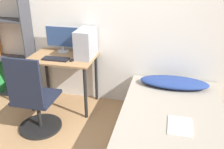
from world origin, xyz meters
TOP-DOWN VIEW (x-y plane):
  - wall_back at (0.00, 1.41)m, footprint 8.00×0.05m
  - desk at (-0.48, 1.09)m, footprint 0.90×0.61m
  - bookshelf at (-1.55, 1.25)m, footprint 0.72×0.28m
  - office_chair at (-0.59, 0.41)m, footprint 0.54×0.54m
  - bed at (1.04, 0.40)m, footprint 1.17×1.99m
  - pillow at (1.04, 1.13)m, footprint 0.89×0.36m
  - magazine at (1.11, 0.24)m, footprint 0.24×0.32m
  - monitor at (-0.55, 1.29)m, footprint 0.50×0.17m
  - keyboard at (-0.53, 0.96)m, footprint 0.36×0.14m
  - pc_tower at (-0.16, 1.16)m, footprint 0.22×0.41m
  - mouse at (-0.30, 0.96)m, footprint 0.06×0.09m

SIDE VIEW (x-z plane):
  - bed at x=1.04m, z-range 0.00..0.46m
  - office_chair at x=-0.59m, z-range -0.12..0.90m
  - magazine at x=1.11m, z-range 0.46..0.47m
  - pillow at x=1.04m, z-range 0.46..0.57m
  - desk at x=-0.48m, z-range 0.25..1.01m
  - keyboard at x=-0.53m, z-range 0.76..0.78m
  - mouse at x=-0.30m, z-range 0.76..0.78m
  - bookshelf at x=-1.55m, z-range -0.06..1.74m
  - pc_tower at x=-0.16m, z-range 0.76..1.14m
  - monitor at x=-0.55m, z-range 0.78..1.15m
  - wall_back at x=0.00m, z-range 0.00..2.50m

